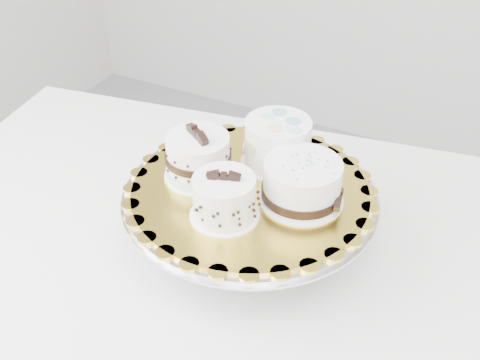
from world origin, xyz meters
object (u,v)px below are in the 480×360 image
at_px(cake_board, 250,190).
at_px(cake_banded, 198,159).
at_px(table, 252,295).
at_px(cake_dots, 278,142).
at_px(cake_swirl, 224,199).
at_px(cake_ribbon, 303,184).
at_px(cake_stand, 250,208).

height_order(cake_board, cake_banded, cake_banded).
relative_size(table, cake_dots, 10.09).
height_order(cake_swirl, cake_ribbon, cake_swirl).
height_order(cake_stand, cake_swirl, cake_swirl).
height_order(table, cake_swirl, cake_swirl).
bearing_deg(cake_dots, cake_stand, -119.88).
bearing_deg(cake_ribbon, cake_swirl, -147.50).
distance_m(table, cake_swirl, 0.22).
distance_m(cake_swirl, cake_banded, 0.11).
distance_m(cake_swirl, cake_ribbon, 0.12).
relative_size(cake_stand, cake_dots, 2.83).
bearing_deg(cake_ribbon, cake_banded, 173.26).
relative_size(cake_dots, cake_ribbon, 1.01).
height_order(cake_dots, cake_ribbon, cake_dots).
relative_size(table, cake_ribbon, 10.23).
bearing_deg(table, cake_stand, 112.01).
bearing_deg(cake_ribbon, cake_board, 174.58).
height_order(table, cake_ribbon, cake_ribbon).
bearing_deg(table, cake_banded, 152.29).
distance_m(cake_stand, cake_banded, 0.11).
distance_m(table, cake_stand, 0.15).
height_order(table, cake_dots, cake_dots).
xyz_separation_m(table, cake_board, (-0.03, 0.05, 0.18)).
distance_m(cake_board, cake_dots, 0.09).
xyz_separation_m(table, cake_dots, (-0.02, 0.13, 0.22)).
distance_m(cake_stand, cake_dots, 0.12).
bearing_deg(cake_banded, cake_dots, 76.82).
distance_m(table, cake_dots, 0.26).
xyz_separation_m(cake_stand, cake_banded, (-0.09, -0.01, 0.07)).
relative_size(table, cake_swirl, 12.29).
xyz_separation_m(cake_board, cake_dots, (0.01, 0.08, 0.04)).
xyz_separation_m(cake_stand, cake_board, (0.00, 0.00, 0.04)).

